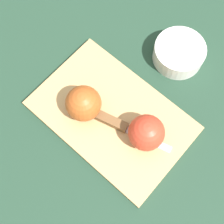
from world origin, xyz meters
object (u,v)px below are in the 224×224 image
object	(u,v)px
knife	(116,124)
bowl	(179,52)
apple_half_left	(83,103)
apple_half_right	(146,133)

from	to	relation	value
knife	bowl	size ratio (longest dim) A/B	1.39
apple_half_left	apple_half_right	distance (m)	0.15
knife	bowl	bearing A→B (deg)	75.71
apple_half_left	bowl	distance (m)	0.27
apple_half_right	apple_half_left	bearing A→B (deg)	-36.25
apple_half_right	bowl	xyz separation A→B (m)	(-0.12, 0.20, -0.03)
apple_half_left	apple_half_right	xyz separation A→B (m)	(0.13, 0.07, -0.00)
apple_half_left	bowl	xyz separation A→B (m)	(0.02, 0.27, -0.03)
apple_half_right	knife	world-z (taller)	apple_half_right
apple_half_left	knife	size ratio (longest dim) A/B	0.46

